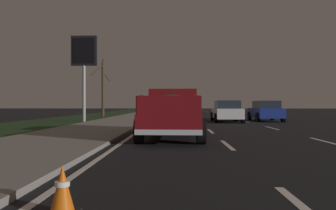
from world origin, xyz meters
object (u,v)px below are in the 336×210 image
Objects in this scene: sedan_blue at (265,111)px; bare_tree_far at (103,88)px; gas_price_sign at (84,58)px; pickup_truck at (172,112)px; sedan_white at (227,111)px; traffic_cone_near at (62,190)px.

sedan_blue is 0.74× the size of bare_tree_far.
gas_price_sign is 1.06× the size of bare_tree_far.
pickup_truck reaches higher than sedan_blue.
sedan_blue is 16.53m from bare_tree_far.
sedan_white reaches higher than traffic_cone_near.
gas_price_sign reaches higher than sedan_blue.
traffic_cone_near is (-8.56, 1.13, -0.70)m from pickup_truck.
sedan_white is (-1.42, 3.16, 0.00)m from sedan_blue.
sedan_white is 11.19m from gas_price_sign.
bare_tree_far reaches higher than pickup_truck.
gas_price_sign reaches higher than pickup_truck.
bare_tree_far is (7.92, 14.35, 2.15)m from sedan_blue.
bare_tree_far is at bearing 12.26° from traffic_cone_near.
gas_price_sign is at bearing 15.65° from traffic_cone_near.
sedan_blue is 1.00× the size of sedan_white.
sedan_white is at bearing -13.81° from traffic_cone_near.
bare_tree_far is (20.55, 7.45, 1.95)m from pickup_truck.
traffic_cone_near is (-19.76, 4.86, -0.50)m from sedan_white.
gas_price_sign is (-1.17, 13.63, 3.95)m from sedan_blue.
gas_price_sign is 21.26m from traffic_cone_near.
sedan_blue is 3.47m from sedan_white.
gas_price_sign is 9.30m from bare_tree_far.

